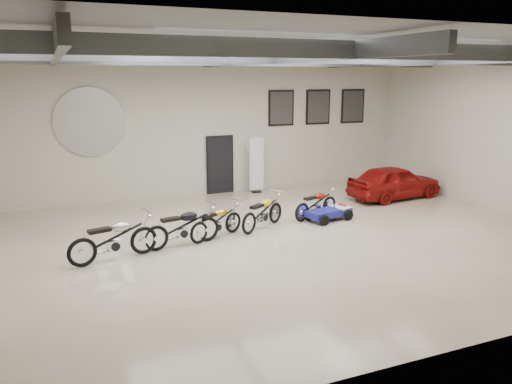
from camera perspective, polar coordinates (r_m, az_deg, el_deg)
name	(u,v)px	position (r m, az deg, el deg)	size (l,w,h in m)	color
floor	(273,242)	(13.30, 1.98, -5.71)	(16.00, 12.00, 0.01)	#C5B396
ceiling	(275,46)	(12.60, 2.17, 16.34)	(16.00, 12.00, 0.01)	gray
back_wall	(206,127)	(18.30, -5.78, 7.44)	(16.00, 0.02, 5.00)	beige
right_wall	(506,135)	(17.58, 26.69, 5.89)	(0.02, 12.00, 5.00)	beige
ceiling_beams	(275,57)	(12.59, 2.16, 15.20)	(15.80, 11.80, 0.32)	#53565A
door	(220,165)	(18.60, -4.16, 3.06)	(0.92, 0.08, 2.10)	black
logo_plaque	(89,122)	(17.51, -18.50, 7.57)	(2.30, 0.06, 1.16)	silver
poster_left	(281,108)	(19.29, 2.90, 9.57)	(1.05, 0.08, 1.35)	black
poster_mid	(318,107)	(20.02, 7.10, 9.62)	(1.05, 0.08, 1.35)	black
poster_right	(353,106)	(20.86, 10.99, 9.62)	(1.05, 0.08, 1.35)	black
oil_sign	(255,146)	(18.98, -0.16, 5.28)	(0.72, 0.10, 0.72)	white
banner_stand	(256,166)	(18.64, 0.05, 2.96)	(0.54, 0.22, 2.00)	white
motorcycle_silver	(113,238)	(12.31, -15.98, -5.06)	(2.14, 0.66, 1.11)	silver
motorcycle_black	(182,226)	(12.96, -8.44, -3.88)	(2.05, 0.63, 1.06)	silver
motorcycle_gold	(216,221)	(13.51, -4.55, -3.33)	(1.82, 0.56, 0.95)	silver
motorcycle_yellow	(263,212)	(14.29, 0.76, -2.25)	(1.93, 0.60, 1.00)	silver
motorcycle_red	(316,203)	(15.47, 6.88, -1.28)	(1.80, 0.56, 0.94)	silver
go_kart	(332,209)	(15.41, 8.72, -1.96)	(1.77, 0.80, 0.64)	navy
vintage_car	(394,182)	(18.48, 15.53, 1.13)	(3.54, 1.43, 1.21)	maroon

